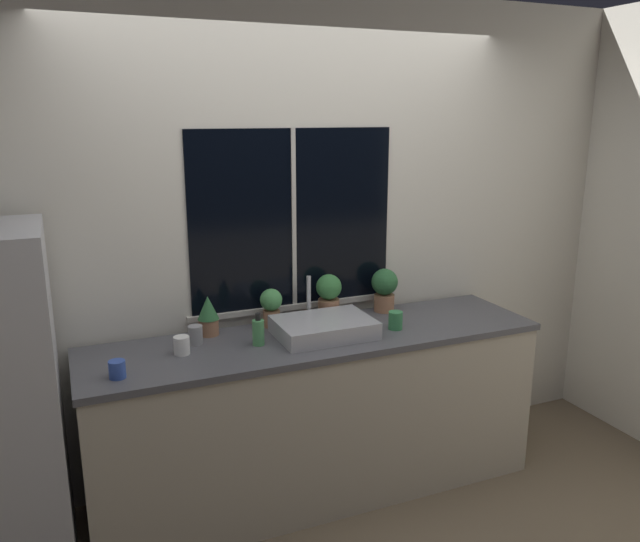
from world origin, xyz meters
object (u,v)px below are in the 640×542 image
(mug_white, at_px, (182,345))
(mug_green, at_px, (395,320))
(sink, at_px, (324,327))
(mug_blue, at_px, (117,369))
(potted_plant_center_right, at_px, (329,295))
(soap_bottle, at_px, (258,332))
(potted_plant_far_right, at_px, (385,288))
(mug_grey, at_px, (195,335))
(potted_plant_center_left, at_px, (271,306))
(potted_plant_far_left, at_px, (208,315))

(mug_white, bearing_deg, mug_green, -4.33)
(sink, distance_m, mug_blue, 1.07)
(potted_plant_center_right, height_order, soap_bottle, potted_plant_center_right)
(potted_plant_center_right, relative_size, mug_green, 2.65)
(mug_white, bearing_deg, potted_plant_far_right, 10.04)
(sink, bearing_deg, mug_green, -8.67)
(mug_white, bearing_deg, mug_grey, 50.51)
(sink, distance_m, soap_bottle, 0.36)
(sink, bearing_deg, soap_bottle, 179.86)
(sink, distance_m, mug_green, 0.40)
(potted_plant_center_right, distance_m, mug_blue, 1.26)
(sink, xyz_separation_m, potted_plant_center_left, (-0.21, 0.24, 0.07))
(potted_plant_center_right, bearing_deg, sink, -119.25)
(potted_plant_far_right, xyz_separation_m, mug_white, (-1.24, -0.22, -0.10))
(potted_plant_center_left, distance_m, soap_bottle, 0.29)
(mug_grey, bearing_deg, potted_plant_far_right, 5.47)
(mug_green, bearing_deg, potted_plant_center_left, 153.29)
(potted_plant_center_left, bearing_deg, potted_plant_far_left, 180.00)
(potted_plant_far_left, bearing_deg, potted_plant_far_right, 0.00)
(mug_grey, distance_m, mug_green, 1.07)
(mug_green, xyz_separation_m, mug_blue, (-1.46, -0.08, -0.01))
(mug_white, xyz_separation_m, mug_grey, (0.09, 0.11, 0.00))
(soap_bottle, bearing_deg, mug_white, 176.32)
(mug_white, relative_size, mug_blue, 1.12)
(mug_green, relative_size, mug_blue, 1.22)
(potted_plant_center_left, height_order, mug_green, potted_plant_center_left)
(sink, bearing_deg, potted_plant_far_right, 26.25)
(potted_plant_far_right, bearing_deg, potted_plant_center_right, 180.00)
(mug_green, bearing_deg, mug_white, 175.67)
(potted_plant_center_left, distance_m, mug_blue, 0.94)
(mug_green, height_order, mug_blue, mug_green)
(potted_plant_far_left, distance_m, mug_grey, 0.16)
(mug_grey, height_order, mug_blue, mug_grey)
(potted_plant_far_left, height_order, soap_bottle, potted_plant_far_left)
(sink, bearing_deg, potted_plant_center_left, 130.37)
(sink, distance_m, potted_plant_far_right, 0.56)
(mug_grey, bearing_deg, potted_plant_far_left, 49.31)
(potted_plant_center_left, bearing_deg, sink, -49.63)
(mug_white, height_order, mug_grey, mug_grey)
(mug_grey, relative_size, mug_blue, 1.21)
(potted_plant_far_left, distance_m, mug_white, 0.29)
(sink, height_order, mug_white, sink)
(potted_plant_center_left, relative_size, mug_grey, 2.19)
(mug_blue, bearing_deg, potted_plant_center_right, 18.07)
(potted_plant_far_right, height_order, mug_green, potted_plant_far_right)
(potted_plant_far_right, distance_m, mug_blue, 1.60)
(potted_plant_far_right, height_order, mug_grey, potted_plant_far_right)
(potted_plant_far_right, bearing_deg, mug_green, -107.59)
(potted_plant_center_left, xyz_separation_m, mug_white, (-0.53, -0.22, -0.07))
(potted_plant_far_left, distance_m, mug_green, 1.00)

